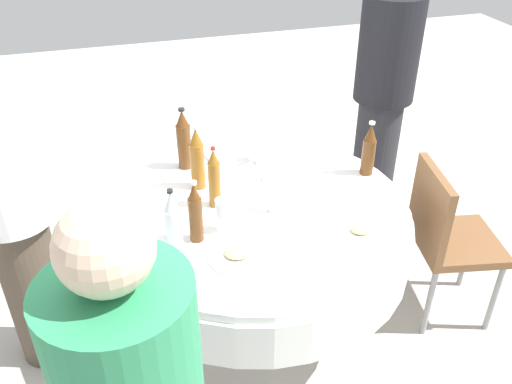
# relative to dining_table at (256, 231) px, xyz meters

# --- Properties ---
(ground_plane) EXTENTS (10.00, 10.00, 0.00)m
(ground_plane) POSITION_rel_dining_table_xyz_m (0.00, 0.00, -0.59)
(ground_plane) COLOR #B7B2A8
(dining_table) EXTENTS (1.45, 1.45, 0.74)m
(dining_table) POSITION_rel_dining_table_xyz_m (0.00, 0.00, 0.00)
(dining_table) COLOR white
(dining_table) RESTS_ON ground_plane
(bottle_brown_south) EXTENTS (0.07, 0.07, 0.29)m
(bottle_brown_south) POSITION_rel_dining_table_xyz_m (-0.62, -0.12, 0.28)
(bottle_brown_south) COLOR #593314
(bottle_brown_south) RESTS_ON dining_table
(bottle_clear_front) EXTENTS (0.07, 0.07, 0.28)m
(bottle_clear_front) POSITION_rel_dining_table_xyz_m (0.41, 0.20, 0.28)
(bottle_clear_front) COLOR silver
(bottle_clear_front) RESTS_ON dining_table
(bottle_brown_west) EXTENTS (0.07, 0.07, 0.33)m
(bottle_brown_west) POSITION_rel_dining_table_xyz_m (0.25, -0.45, 0.30)
(bottle_brown_west) COLOR #593314
(bottle_brown_west) RESTS_ON dining_table
(bottle_amber_mid) EXTENTS (0.07, 0.07, 0.33)m
(bottle_amber_mid) POSITION_rel_dining_table_xyz_m (0.22, -0.24, 0.30)
(bottle_amber_mid) COLOR #8C5619
(bottle_amber_mid) RESTS_ON dining_table
(bottle_brown_east) EXTENTS (0.06, 0.06, 0.29)m
(bottle_brown_east) POSITION_rel_dining_table_xyz_m (0.31, 0.17, 0.28)
(bottle_brown_east) COLOR #593314
(bottle_brown_east) RESTS_ON dining_table
(bottle_amber_right) EXTENTS (0.06, 0.06, 0.30)m
(bottle_amber_right) POSITION_rel_dining_table_xyz_m (0.18, -0.06, 0.29)
(bottle_amber_right) COLOR #8C5619
(bottle_amber_right) RESTS_ON dining_table
(wine_glass_mid) EXTENTS (0.06, 0.06, 0.13)m
(wine_glass_mid) POSITION_rel_dining_table_xyz_m (-0.06, 0.07, 0.24)
(wine_glass_mid) COLOR white
(wine_glass_mid) RESTS_ON dining_table
(wine_glass_east) EXTENTS (0.07, 0.07, 0.16)m
(wine_glass_east) POSITION_rel_dining_table_xyz_m (0.19, 0.14, 0.26)
(wine_glass_east) COLOR white
(wine_glass_east) RESTS_ON dining_table
(wine_glass_right) EXTENTS (0.07, 0.07, 0.14)m
(wine_glass_right) POSITION_rel_dining_table_xyz_m (-0.13, -0.37, 0.25)
(wine_glass_right) COLOR white
(wine_glass_right) RESTS_ON dining_table
(plate_left) EXTENTS (0.23, 0.23, 0.02)m
(plate_left) POSITION_rel_dining_table_xyz_m (-0.21, -0.19, 0.15)
(plate_left) COLOR white
(plate_left) RESTS_ON dining_table
(plate_far) EXTENTS (0.20, 0.20, 0.04)m
(plate_far) POSITION_rel_dining_table_xyz_m (-0.37, 0.34, 0.16)
(plate_far) COLOR white
(plate_far) RESTS_ON dining_table
(plate_north) EXTENTS (0.24, 0.24, 0.04)m
(plate_north) POSITION_rel_dining_table_xyz_m (0.18, 0.34, 0.16)
(plate_north) COLOR white
(plate_north) RESTS_ON dining_table
(plate_near) EXTENTS (0.26, 0.26, 0.02)m
(plate_near) POSITION_rel_dining_table_xyz_m (0.00, -0.51, 0.15)
(plate_near) COLOR white
(plate_near) RESTS_ON dining_table
(spoon_front) EXTENTS (0.18, 0.07, 0.00)m
(spoon_front) POSITION_rel_dining_table_xyz_m (-0.22, 0.08, 0.15)
(spoon_front) COLOR silver
(spoon_front) RESTS_ON dining_table
(spoon_west) EXTENTS (0.17, 0.10, 0.00)m
(spoon_west) POSITION_rel_dining_table_xyz_m (-0.45, 0.04, 0.15)
(spoon_west) COLOR silver
(spoon_west) RESTS_ON dining_table
(spoon_mid) EXTENTS (0.17, 0.09, 0.00)m
(spoon_mid) POSITION_rel_dining_table_xyz_m (0.40, -0.27, 0.15)
(spoon_mid) COLOR silver
(spoon_mid) RESTS_ON dining_table
(folded_napkin) EXTENTS (0.17, 0.17, 0.02)m
(folded_napkin) POSITION_rel_dining_table_xyz_m (-0.11, 0.32, 0.16)
(folded_napkin) COLOR white
(folded_napkin) RESTS_ON dining_table
(person_south) EXTENTS (0.34, 0.34, 1.60)m
(person_south) POSITION_rel_dining_table_xyz_m (1.05, -0.11, 0.24)
(person_south) COLOR #4C3F33
(person_south) RESTS_ON ground_plane
(person_front) EXTENTS (0.34, 0.34, 1.70)m
(person_front) POSITION_rel_dining_table_xyz_m (-0.94, -0.60, 0.30)
(person_front) COLOR #26262B
(person_front) RESTS_ON ground_plane
(chair_right) EXTENTS (0.47, 0.47, 0.87)m
(chair_right) POSITION_rel_dining_table_xyz_m (-0.93, 0.19, -0.07)
(chair_right) COLOR brown
(chair_right) RESTS_ON ground_plane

